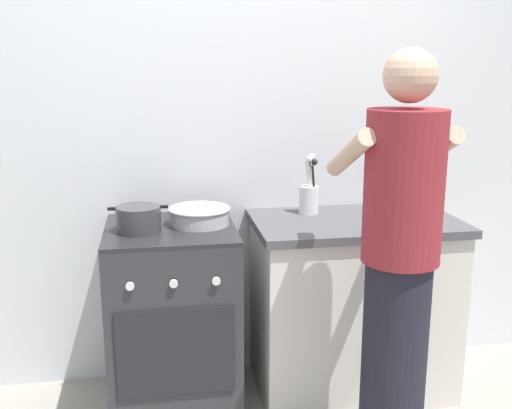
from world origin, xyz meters
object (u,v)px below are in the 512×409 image
(stove_range, at_px, (173,318))
(utensil_crock, at_px, (309,195))
(pot, at_px, (139,219))
(spice_bottle, at_px, (374,210))
(oil_bottle, at_px, (398,196))
(mixing_bowl, at_px, (199,215))
(person, at_px, (399,270))

(stove_range, xyz_separation_m, utensil_crock, (0.70, 0.15, 0.55))
(pot, height_order, utensil_crock, utensil_crock)
(pot, xyz_separation_m, spice_bottle, (1.13, 0.03, -0.01))
(utensil_crock, distance_m, oil_bottle, 0.44)
(oil_bottle, bearing_deg, utensil_crock, 162.87)
(spice_bottle, bearing_deg, stove_range, 179.13)
(utensil_crock, xyz_separation_m, spice_bottle, (0.28, -0.17, -0.05))
(pot, relative_size, spice_bottle, 2.82)
(mixing_bowl, bearing_deg, pot, -164.43)
(mixing_bowl, xyz_separation_m, utensil_crock, (0.56, 0.12, 0.05))
(stove_range, distance_m, person, 1.14)
(stove_range, distance_m, spice_bottle, 1.10)
(utensil_crock, bearing_deg, pot, -166.86)
(stove_range, relative_size, utensil_crock, 2.93)
(spice_bottle, bearing_deg, mixing_bowl, 176.74)
(pot, relative_size, mixing_bowl, 0.91)
(spice_bottle, xyz_separation_m, person, (-0.13, -0.61, -0.09))
(mixing_bowl, distance_m, person, 0.98)
(pot, xyz_separation_m, person, (1.00, -0.58, -0.10))
(person, bearing_deg, mixing_bowl, 137.36)
(person, bearing_deg, utensil_crock, 101.35)
(person, bearing_deg, oil_bottle, 68.03)
(stove_range, height_order, pot, pot)
(utensil_crock, distance_m, person, 0.81)
(oil_bottle, relative_size, person, 0.14)
(utensil_crock, bearing_deg, stove_range, -167.80)
(stove_range, height_order, spice_bottle, spice_bottle)
(pot, relative_size, utensil_crock, 0.87)
(spice_bottle, bearing_deg, utensil_crock, 149.57)
(mixing_bowl, relative_size, utensil_crock, 0.96)
(stove_range, height_order, mixing_bowl, mixing_bowl)
(mixing_bowl, distance_m, utensil_crock, 0.58)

